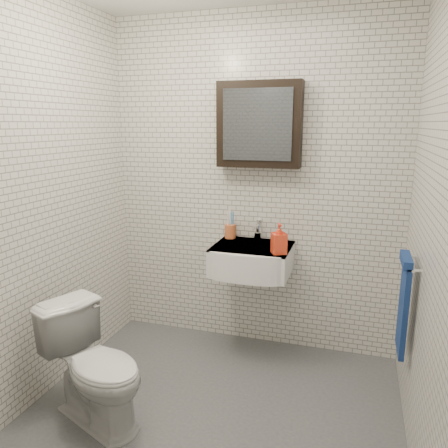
% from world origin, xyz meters
% --- Properties ---
extents(ground, '(2.20, 2.00, 0.01)m').
position_xyz_m(ground, '(0.00, 0.00, 0.01)').
color(ground, '#484A4F').
rests_on(ground, ground).
extents(room_shell, '(2.22, 2.02, 2.51)m').
position_xyz_m(room_shell, '(0.00, 0.00, 1.47)').
color(room_shell, silver).
rests_on(room_shell, ground).
extents(washbasin, '(0.55, 0.50, 0.20)m').
position_xyz_m(washbasin, '(0.05, 0.73, 0.76)').
color(washbasin, white).
rests_on(washbasin, room_shell).
extents(faucet, '(0.06, 0.20, 0.15)m').
position_xyz_m(faucet, '(0.05, 0.93, 0.92)').
color(faucet, silver).
rests_on(faucet, washbasin).
extents(mirror_cabinet, '(0.60, 0.15, 0.60)m').
position_xyz_m(mirror_cabinet, '(0.05, 0.93, 1.70)').
color(mirror_cabinet, black).
rests_on(mirror_cabinet, room_shell).
extents(towel_rail, '(0.09, 0.30, 0.58)m').
position_xyz_m(towel_rail, '(1.04, 0.35, 0.72)').
color(towel_rail, silver).
rests_on(towel_rail, room_shell).
extents(toothbrush_cup, '(0.11, 0.11, 0.23)m').
position_xyz_m(toothbrush_cup, '(-0.16, 0.93, 0.91)').
color(toothbrush_cup, '#C75E31').
rests_on(toothbrush_cup, washbasin).
extents(soap_bottle, '(0.13, 0.13, 0.21)m').
position_xyz_m(soap_bottle, '(0.27, 0.64, 0.95)').
color(soap_bottle, '#E14717').
rests_on(soap_bottle, washbasin).
extents(toilet, '(0.77, 0.62, 0.69)m').
position_xyz_m(toilet, '(-0.62, -0.24, 0.35)').
color(toilet, white).
rests_on(toilet, ground).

